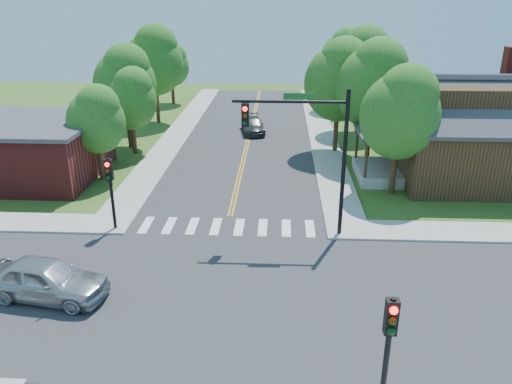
# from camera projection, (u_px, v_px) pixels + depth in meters

# --- Properties ---
(ground) EXTENTS (100.00, 100.00, 0.00)m
(ground) POSITION_uv_depth(u_px,v_px,m) (211.00, 296.00, 19.69)
(ground) COLOR #325A1C
(ground) RESTS_ON ground
(road_ns) EXTENTS (10.00, 90.00, 0.04)m
(road_ns) POSITION_uv_depth(u_px,v_px,m) (211.00, 295.00, 19.69)
(road_ns) COLOR #2D2D30
(road_ns) RESTS_ON ground
(road_ew) EXTENTS (90.00, 10.00, 0.04)m
(road_ew) POSITION_uv_depth(u_px,v_px,m) (211.00, 295.00, 19.68)
(road_ew) COLOR #2D2D30
(road_ew) RESTS_ON ground
(intersection_patch) EXTENTS (10.20, 10.20, 0.06)m
(intersection_patch) POSITION_uv_depth(u_px,v_px,m) (211.00, 296.00, 19.69)
(intersection_patch) COLOR #2D2D30
(intersection_patch) RESTS_ON ground
(sidewalk_ne) EXTENTS (40.00, 40.00, 0.14)m
(sidewalk_ne) POSITION_uv_depth(u_px,v_px,m) (475.00, 170.00, 33.61)
(sidewalk_ne) COLOR #9E9B93
(sidewalk_ne) RESTS_ON ground
(sidewalk_nw) EXTENTS (40.00, 40.00, 0.14)m
(sidewalk_nw) POSITION_uv_depth(u_px,v_px,m) (18.00, 162.00, 35.08)
(sidewalk_nw) COLOR #9E9B93
(sidewalk_nw) RESTS_ON ground
(crosswalk_north) EXTENTS (8.85, 2.00, 0.01)m
(crosswalk_north) POSITION_uv_depth(u_px,v_px,m) (227.00, 227.00, 25.43)
(crosswalk_north) COLOR white
(crosswalk_north) RESTS_ON ground
(centerline) EXTENTS (0.30, 90.00, 0.01)m
(centerline) POSITION_uv_depth(u_px,v_px,m) (211.00, 295.00, 19.68)
(centerline) COLOR gold
(centerline) RESTS_ON ground
(signal_mast_ne) EXTENTS (5.30, 0.42, 7.20)m
(signal_mast_ne) POSITION_uv_depth(u_px,v_px,m) (309.00, 140.00, 22.91)
(signal_mast_ne) COLOR black
(signal_mast_ne) RESTS_ON ground
(signal_pole_se) EXTENTS (0.34, 0.42, 3.80)m
(signal_pole_se) POSITION_uv_depth(u_px,v_px,m) (389.00, 335.00, 13.23)
(signal_pole_se) COLOR black
(signal_pole_se) RESTS_ON ground
(signal_pole_nw) EXTENTS (0.34, 0.42, 3.80)m
(signal_pole_nw) POSITION_uv_depth(u_px,v_px,m) (110.00, 181.00, 24.15)
(signal_pole_nw) COLOR black
(signal_pole_nw) RESTS_ON ground
(house_ne) EXTENTS (13.05, 8.80, 7.11)m
(house_ne) POSITION_uv_depth(u_px,v_px,m) (482.00, 128.00, 30.98)
(house_ne) COLOR #341F12
(house_ne) RESTS_ON ground
(building_nw) EXTENTS (10.40, 8.40, 3.73)m
(building_nw) POSITION_uv_depth(u_px,v_px,m) (17.00, 149.00, 31.91)
(building_nw) COLOR maroon
(building_nw) RESTS_ON ground
(tree_e_a) EXTENTS (4.51, 4.28, 7.66)m
(tree_e_a) POSITION_uv_depth(u_px,v_px,m) (402.00, 110.00, 27.94)
(tree_e_a) COLOR #382314
(tree_e_a) RESTS_ON ground
(tree_e_b) EXTENTS (5.04, 4.79, 8.58)m
(tree_e_b) POSITION_uv_depth(u_px,v_px,m) (374.00, 82.00, 33.43)
(tree_e_b) COLOR #382314
(tree_e_b) RESTS_ON ground
(tree_e_c) EXTENTS (5.24, 4.98, 8.91)m
(tree_e_c) POSITION_uv_depth(u_px,v_px,m) (363.00, 63.00, 40.83)
(tree_e_c) COLOR #382314
(tree_e_c) RESTS_ON ground
(tree_e_d) EXTENTS (4.84, 4.59, 8.22)m
(tree_e_d) POSITION_uv_depth(u_px,v_px,m) (345.00, 56.00, 49.30)
(tree_e_d) COLOR #382314
(tree_e_d) RESTS_ON ground
(tree_w_a) EXTENTS (3.60, 3.42, 6.12)m
(tree_w_a) POSITION_uv_depth(u_px,v_px,m) (97.00, 118.00, 30.64)
(tree_w_a) COLOR #382314
(tree_w_a) RESTS_ON ground
(tree_w_b) EXTENTS (4.64, 4.41, 7.89)m
(tree_w_b) POSITION_uv_depth(u_px,v_px,m) (126.00, 80.00, 36.83)
(tree_w_b) COLOR #382314
(tree_w_b) RESTS_ON ground
(tree_w_c) EXTENTS (5.19, 4.93, 8.82)m
(tree_w_c) POSITION_uv_depth(u_px,v_px,m) (155.00, 59.00, 44.15)
(tree_w_c) COLOR #382314
(tree_w_c) RESTS_ON ground
(tree_w_d) EXTENTS (3.78, 3.59, 6.43)m
(tree_w_d) POSITION_uv_depth(u_px,v_px,m) (172.00, 64.00, 52.85)
(tree_w_d) COLOR #382314
(tree_w_d) RESTS_ON ground
(tree_house) EXTENTS (4.97, 4.72, 8.45)m
(tree_house) POSITION_uv_depth(u_px,v_px,m) (340.00, 78.00, 35.48)
(tree_house) COLOR #382314
(tree_house) RESTS_ON ground
(tree_bldg) EXTENTS (3.79, 3.60, 6.44)m
(tree_bldg) POSITION_uv_depth(u_px,v_px,m) (131.00, 97.00, 35.76)
(tree_bldg) COLOR #382314
(tree_bldg) RESTS_ON ground
(car_silver) EXTENTS (3.47, 5.41, 1.63)m
(car_silver) POSITION_uv_depth(u_px,v_px,m) (46.00, 280.00, 19.23)
(car_silver) COLOR #AFB1B6
(car_silver) RESTS_ON ground
(car_dgrey) EXTENTS (3.15, 4.95, 1.27)m
(car_dgrey) POSITION_uv_depth(u_px,v_px,m) (253.00, 126.00, 42.54)
(car_dgrey) COLOR #303235
(car_dgrey) RESTS_ON ground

